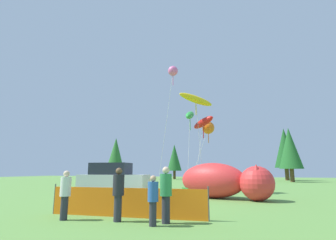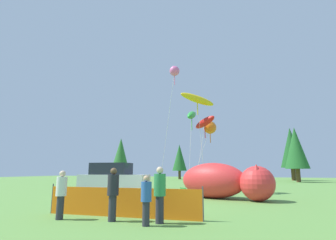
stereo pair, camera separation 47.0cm
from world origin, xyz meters
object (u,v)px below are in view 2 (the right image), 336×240
spectator_in_yellow_shirt (160,192)px  kite_pink_octopus (174,71)px  kite_yellow_hero (197,99)px  kite_red_lizard (205,123)px  spectator_in_grey_shirt (113,192)px  spectator_in_black_shirt (146,198)px  kite_green_fish (192,115)px  folding_chair (185,195)px  inflatable_cat (223,182)px  kite_orange_flower (210,128)px  parked_car (113,181)px  spectator_in_blue_shirt (61,192)px

spectator_in_yellow_shirt → kite_pink_octopus: kite_pink_octopus is taller
kite_yellow_hero → kite_red_lizard: size_ratio=1.32×
spectator_in_grey_shirt → spectator_in_black_shirt: bearing=-12.8°
kite_pink_octopus → kite_green_fish: bearing=27.8°
folding_chair → spectator_in_black_shirt: 4.82m
inflatable_cat → spectator_in_black_shirt: bearing=-78.7°
folding_chair → spectator_in_black_shirt: bearing=-140.1°
folding_chair → spectator_in_grey_shirt: size_ratio=0.49×
folding_chair → kite_orange_flower: size_ratio=0.16×
kite_orange_flower → kite_red_lizard: bearing=-100.1°
inflatable_cat → spectator_in_grey_shirt: inflatable_cat is taller
inflatable_cat → kite_red_lizard: kite_red_lizard is taller
parked_car → spectator_in_grey_shirt: size_ratio=2.41×
spectator_in_black_shirt → spectator_in_yellow_shirt: spectator_in_yellow_shirt is taller
kite_red_lizard → kite_orange_flower: 1.21m
kite_yellow_hero → kite_red_lizard: bearing=33.0°
kite_orange_flower → kite_green_fish: kite_green_fish is taller
kite_red_lizard → kite_green_fish: kite_green_fish is taller
spectator_in_yellow_shirt → kite_red_lizard: kite_red_lizard is taller
kite_yellow_hero → spectator_in_black_shirt: bearing=-85.3°
spectator_in_grey_shirt → kite_green_fish: size_ratio=0.26×
folding_chair → spectator_in_blue_shirt: 5.92m
kite_orange_flower → spectator_in_black_shirt: bearing=-88.8°
kite_green_fish → spectator_in_grey_shirt: bearing=-88.7°
parked_car → kite_green_fish: kite_green_fish is taller
spectator_in_grey_shirt → kite_yellow_hero: (0.43, 11.94, 6.46)m
spectator_in_blue_shirt → spectator_in_yellow_shirt: spectator_in_yellow_shirt is taller
inflatable_cat → spectator_in_grey_shirt: bearing=-88.0°
kite_green_fish → kite_red_lizard: bearing=-23.9°
folding_chair → kite_red_lizard: bearing=43.3°
folding_chair → kite_green_fish: (-1.71, 8.33, 5.84)m
spectator_in_black_shirt → kite_green_fish: (-1.73, 13.14, 5.51)m
spectator_in_black_shirt → spectator_in_yellow_shirt: bearing=63.5°
kite_yellow_hero → kite_pink_octopus: kite_pink_octopus is taller
spectator_in_grey_shirt → kite_pink_octopus: kite_pink_octopus is taller
folding_chair → kite_yellow_hero: size_ratio=0.11×
spectator_in_yellow_shirt → spectator_in_blue_shirt: bearing=-171.6°
spectator_in_blue_shirt → spectator_in_yellow_shirt: bearing=8.4°
parked_car → kite_pink_octopus: kite_pink_octopus is taller
spectator_in_blue_shirt → kite_pink_octopus: size_ratio=0.16×
folding_chair → spectator_in_yellow_shirt: 4.31m
spectator_in_blue_shirt → inflatable_cat: bearing=62.7°
kite_orange_flower → inflatable_cat: bearing=-72.0°
inflatable_cat → spectator_in_yellow_shirt: (-0.97, -8.50, -0.01)m
kite_pink_octopus → kite_orange_flower: bearing=25.6°
kite_orange_flower → kite_green_fish: 1.88m
folding_chair → spectator_in_yellow_shirt: spectator_in_yellow_shirt is taller
inflatable_cat → spectator_in_grey_shirt: 9.11m
parked_car → spectator_in_grey_shirt: parked_car is taller
inflatable_cat → kite_yellow_hero: (-2.25, 3.23, 6.44)m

